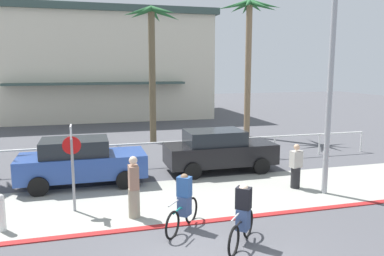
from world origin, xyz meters
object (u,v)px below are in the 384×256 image
at_px(car_black_2, 219,150).
at_px(cyclist_black_0, 243,216).
at_px(palm_tree_3, 249,31).
at_px(pedestrian_0, 296,168).
at_px(cyclist_teal_1, 184,203).
at_px(bollard_1, 1,212).
at_px(stop_sign_bike_lane, 72,156).
at_px(streetlight_curb, 336,64).
at_px(pedestrian_1, 134,189).
at_px(palm_tree_2, 152,44).
at_px(car_blue_1, 81,161).

height_order(car_black_2, cyclist_black_0, car_black_2).
bearing_deg(cyclist_black_0, palm_tree_3, 65.99).
bearing_deg(pedestrian_0, cyclist_teal_1, -154.15).
xyz_separation_m(car_black_2, cyclist_teal_1, (-2.76, -5.06, -0.18)).
bearing_deg(pedestrian_0, bollard_1, -172.85).
bearing_deg(bollard_1, pedestrian_0, 7.15).
height_order(stop_sign_bike_lane, cyclist_teal_1, stop_sign_bike_lane).
relative_size(bollard_1, streetlight_curb, 0.13).
distance_m(cyclist_black_0, pedestrian_0, 4.89).
bearing_deg(pedestrian_1, stop_sign_bike_lane, 150.06).
distance_m(stop_sign_bike_lane, palm_tree_2, 11.05).
distance_m(bollard_1, palm_tree_2, 12.96).
bearing_deg(palm_tree_3, car_blue_1, -142.53).
distance_m(stop_sign_bike_lane, bollard_1, 2.31).
bearing_deg(palm_tree_2, car_blue_1, -118.46).
bearing_deg(palm_tree_2, cyclist_teal_1, -95.93).
height_order(bollard_1, cyclist_teal_1, cyclist_teal_1).
relative_size(palm_tree_2, pedestrian_1, 4.19).
relative_size(stop_sign_bike_lane, car_black_2, 0.58).
bearing_deg(car_blue_1, cyclist_black_0, -57.48).
bearing_deg(pedestrian_1, palm_tree_3, 53.14).
height_order(stop_sign_bike_lane, car_black_2, stop_sign_bike_lane).
height_order(car_blue_1, pedestrian_1, pedestrian_1).
bearing_deg(pedestrian_0, streetlight_curb, -57.11).
bearing_deg(car_blue_1, pedestrian_0, -18.35).
bearing_deg(cyclist_black_0, stop_sign_bike_lane, 140.28).
relative_size(stop_sign_bike_lane, bollard_1, 2.56).
bearing_deg(stop_sign_bike_lane, cyclist_black_0, -39.72).
xyz_separation_m(streetlight_curb, palm_tree_3, (1.79, 10.74, 1.97)).
xyz_separation_m(stop_sign_bike_lane, streetlight_curb, (8.01, -0.79, 2.60)).
bearing_deg(palm_tree_2, car_black_2, -76.70).
relative_size(palm_tree_2, pedestrian_0, 4.71).
bearing_deg(pedestrian_0, stop_sign_bike_lane, -178.37).
relative_size(palm_tree_2, palm_tree_3, 0.92).
distance_m(car_blue_1, cyclist_teal_1, 5.29).
distance_m(cyclist_teal_1, pedestrian_0, 5.09).
height_order(streetlight_curb, pedestrian_0, streetlight_curb).
bearing_deg(car_blue_1, palm_tree_2, 61.54).
bearing_deg(cyclist_teal_1, car_blue_1, 119.44).
relative_size(stop_sign_bike_lane, pedestrian_0, 1.63).
relative_size(stop_sign_bike_lane, streetlight_curb, 0.34).
bearing_deg(car_blue_1, streetlight_curb, -23.35).
height_order(palm_tree_2, palm_tree_3, palm_tree_3).
distance_m(stop_sign_bike_lane, cyclist_black_0, 5.18).
height_order(car_blue_1, car_black_2, same).
distance_m(cyclist_teal_1, pedestrian_1, 1.58).
xyz_separation_m(palm_tree_2, pedestrian_0, (3.37, -9.40, -4.67)).
height_order(car_blue_1, cyclist_black_0, car_blue_1).
bearing_deg(bollard_1, cyclist_teal_1, -13.29).
relative_size(stop_sign_bike_lane, palm_tree_3, 0.32).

